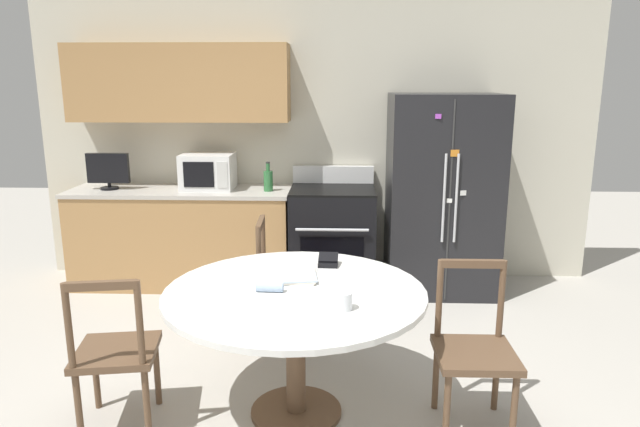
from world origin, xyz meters
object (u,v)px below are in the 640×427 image
at_px(countertop_tv, 108,170).
at_px(dining_chair_far, 284,283).
at_px(refrigerator, 442,195).
at_px(microwave, 208,171).
at_px(counter_bottle, 268,180).
at_px(wallet, 328,261).
at_px(candle_glass, 344,302).
at_px(dining_chair_right, 474,351).
at_px(oven_range, 333,237).
at_px(dining_chair_left, 115,353).

xyz_separation_m(countertop_tv, dining_chair_far, (1.69, -1.12, -0.64)).
height_order(refrigerator, microwave, refrigerator).
distance_m(counter_bottle, wallet, 1.74).
bearing_deg(refrigerator, dining_chair_far, -140.12).
bearing_deg(refrigerator, wallet, -120.93).
relative_size(countertop_tv, candle_glass, 4.16).
height_order(refrigerator, dining_chair_right, refrigerator).
bearing_deg(refrigerator, candle_glass, -110.81).
relative_size(counter_bottle, dining_chair_far, 0.29).
relative_size(refrigerator, countertop_tv, 4.65).
bearing_deg(dining_chair_far, oven_range, 160.72).
height_order(microwave, dining_chair_left, microwave).
bearing_deg(oven_range, microwave, 177.39).
bearing_deg(candle_glass, counter_bottle, 105.98).
distance_m(dining_chair_far, dining_chair_right, 1.53).
relative_size(oven_range, wallet, 8.23).
height_order(microwave, wallet, microwave).
bearing_deg(countertop_tv, wallet, -39.31).
distance_m(microwave, dining_chair_right, 3.00).
relative_size(microwave, dining_chair_right, 0.51).
relative_size(oven_range, candle_glass, 11.91).
distance_m(oven_range, dining_chair_far, 1.18).
bearing_deg(dining_chair_right, counter_bottle, -57.15).
xyz_separation_m(microwave, dining_chair_far, (0.79, -1.18, -0.62)).
height_order(oven_range, dining_chair_left, oven_range).
bearing_deg(oven_range, dining_chair_far, -106.56).
bearing_deg(candle_glass, microwave, 116.89).
bearing_deg(microwave, dining_chair_left, -90.09).
bearing_deg(dining_chair_right, dining_chair_far, -42.18).
height_order(oven_range, counter_bottle, counter_bottle).
height_order(counter_bottle, dining_chair_right, counter_bottle).
bearing_deg(dining_chair_left, countertop_tv, 102.72).
bearing_deg(oven_range, dining_chair_left, -116.77).
relative_size(refrigerator, counter_bottle, 6.71).
bearing_deg(countertop_tv, dining_chair_left, -68.34).
xyz_separation_m(oven_range, countertop_tv, (-2.03, -0.01, 0.61)).
relative_size(oven_range, counter_bottle, 4.13).
distance_m(countertop_tv, dining_chair_far, 2.13).
bearing_deg(counter_bottle, dining_chair_left, -104.22).
height_order(counter_bottle, dining_chair_left, counter_bottle).
bearing_deg(dining_chair_far, refrigerator, 127.17).
bearing_deg(dining_chair_far, countertop_tv, -126.33).
bearing_deg(dining_chair_left, dining_chair_right, -6.11).
distance_m(dining_chair_left, dining_chair_far, 1.37).
xyz_separation_m(oven_range, dining_chair_far, (-0.34, -1.13, -0.03)).
relative_size(microwave, counter_bottle, 1.77).
relative_size(dining_chair_right, wallet, 6.88).
bearing_deg(countertop_tv, dining_chair_right, -37.23).
distance_m(counter_bottle, dining_chair_right, 2.58).
bearing_deg(wallet, refrigerator, 59.07).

